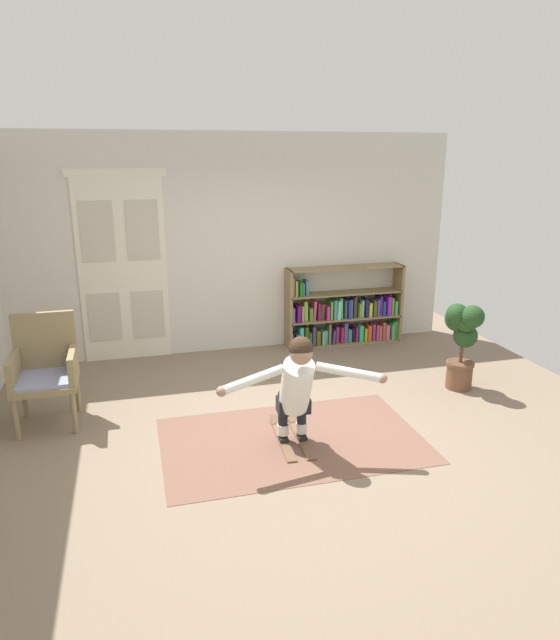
{
  "coord_description": "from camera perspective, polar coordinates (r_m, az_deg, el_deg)",
  "views": [
    {
      "loc": [
        -1.38,
        -4.84,
        2.61
      ],
      "look_at": [
        -0.01,
        0.29,
        1.05
      ],
      "focal_mm": 31.69,
      "sensor_mm": 36.0,
      "label": 1
    }
  ],
  "objects": [
    {
      "name": "back_wall",
      "position": [
        7.65,
        -4.38,
        7.61
      ],
      "size": [
        6.0,
        0.1,
        2.9
      ],
      "primitive_type": "cube",
      "color": "silver",
      "rests_on": "ground"
    },
    {
      "name": "potted_plant",
      "position": [
        6.72,
        17.93,
        -1.49
      ],
      "size": [
        0.4,
        0.48,
        1.02
      ],
      "color": "brown",
      "rests_on": "ground"
    },
    {
      "name": "skis_pair",
      "position": [
        5.5,
        1.16,
        -11.69
      ],
      "size": [
        0.32,
        0.86,
        0.07
      ],
      "color": "brown",
      "rests_on": "rug"
    },
    {
      "name": "bookshelf",
      "position": [
        8.06,
        6.33,
        0.6
      ],
      "size": [
        1.69,
        0.3,
        1.11
      ],
      "color": "olive",
      "rests_on": "ground"
    },
    {
      "name": "wicker_chair",
      "position": [
        6.07,
        -22.63,
        -4.46
      ],
      "size": [
        0.61,
        0.61,
        1.1
      ],
      "color": "#8D7B54",
      "rests_on": "ground"
    },
    {
      "name": "ground_plane",
      "position": [
        5.67,
        0.91,
        -11.06
      ],
      "size": [
        7.2,
        7.2,
        0.0
      ],
      "primitive_type": "plane",
      "color": "#7E6C58"
    },
    {
      "name": "rug",
      "position": [
        5.48,
        1.23,
        -12.01
      ],
      "size": [
        2.45,
        1.55,
        0.01
      ],
      "primitive_type": "cube",
      "color": "brown",
      "rests_on": "ground"
    },
    {
      "name": "person_skier",
      "position": [
        5.05,
        1.72,
        -6.45
      ],
      "size": [
        1.48,
        0.62,
        1.06
      ],
      "color": "white",
      "rests_on": "skis_pair"
    },
    {
      "name": "double_door",
      "position": [
        7.51,
        -15.59,
        5.18
      ],
      "size": [
        1.22,
        0.05,
        2.45
      ],
      "color": "silver",
      "rests_on": "ground"
    }
  ]
}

